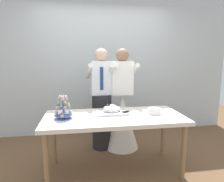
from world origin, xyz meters
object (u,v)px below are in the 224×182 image
Objects in this scene: person_groom at (102,105)px; plate_stack at (154,111)px; cupcake_stand at (63,109)px; person_bride at (122,114)px; dessert_table at (114,121)px; main_cake_tray at (112,110)px.

plate_stack is at bearing -49.05° from person_groom.
person_bride is at bearing 38.47° from cupcake_stand.
dessert_table is at bearing -83.14° from person_groom.
person_groom is (0.55, 0.74, -0.15)m from cupcake_stand.
cupcake_stand is 1.17m from person_bride.
cupcake_stand reaches higher than main_cake_tray.
person_groom reaches higher than main_cake_tray.
cupcake_stand reaches higher than dessert_table.
person_bride is (0.24, 0.69, -0.12)m from dessert_table.
person_bride reaches higher than dessert_table.
person_bride is at bearing -6.72° from person_groom.
dessert_table is 0.17m from main_cake_tray.
person_bride is (0.26, 0.57, -0.23)m from main_cake_tray.
cupcake_stand is at bearing -179.23° from plate_stack.
cupcake_stand is 0.65m from main_cake_tray.
person_groom is (-0.08, 0.61, -0.07)m from main_cake_tray.
plate_stack is 0.11× the size of person_groom.
plate_stack is 0.96m from person_groom.
main_cake_tray is 0.62m from person_groom.
cupcake_stand is at bearing -126.66° from person_groom.
plate_stack is (0.54, 0.00, 0.11)m from dessert_table.
main_cake_tray is at bearing -114.12° from person_bride.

